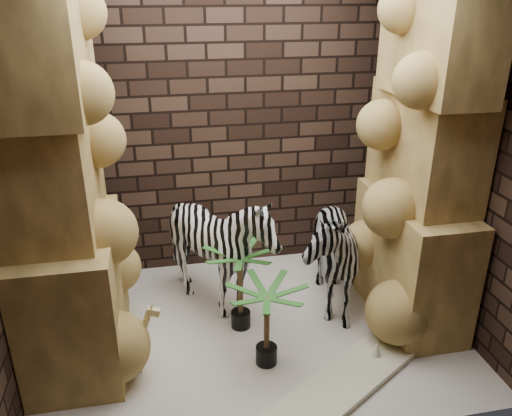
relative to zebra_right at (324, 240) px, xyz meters
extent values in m
plane|color=beige|center=(-0.72, -0.30, -0.65)|extent=(3.50, 3.50, 0.00)
plane|color=black|center=(-0.72, 0.95, 0.85)|extent=(3.50, 0.00, 3.50)
plane|color=black|center=(-0.72, -1.55, 0.85)|extent=(3.50, 0.00, 3.50)
plane|color=black|center=(-2.47, -0.30, 0.85)|extent=(0.00, 3.00, 3.00)
plane|color=black|center=(1.03, -0.30, 0.85)|extent=(0.00, 3.00, 3.00)
imported|color=white|center=(0.00, 0.00, 0.00)|extent=(0.73, 1.17, 1.31)
imported|color=white|center=(-0.92, 0.07, -0.10)|extent=(1.17, 1.37, 1.11)
cube|color=beige|center=(-0.31, -1.19, -0.63)|extent=(1.60, 1.21, 0.05)
camera|label=1|loc=(-1.41, -3.93, 2.11)|focal=36.25mm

